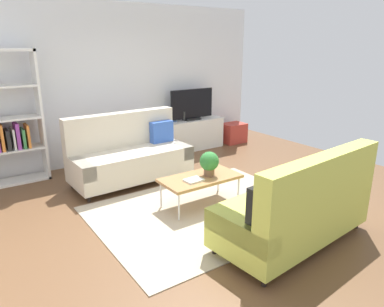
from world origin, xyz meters
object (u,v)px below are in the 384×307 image
(tv, at_px, (192,105))
(storage_trunk, at_px, (233,133))
(tv_console, at_px, (191,134))
(couch_green, at_px, (297,208))
(bottle_0, at_px, (184,116))
(bookshelf, at_px, (4,125))
(vase_1, at_px, (174,117))
(potted_plant, at_px, (209,162))
(table_book_0, at_px, (194,180))
(coffee_table, at_px, (200,179))
(couch_beige, at_px, (130,155))
(vase_0, at_px, (166,119))

(tv, relative_size, storage_trunk, 1.92)
(tv_console, relative_size, tv, 1.40)
(couch_green, distance_m, bottle_0, 3.91)
(bookshelf, relative_size, vase_1, 12.50)
(tv, height_order, potted_plant, tv)
(table_book_0, bearing_deg, coffee_table, 24.41)
(tv, bearing_deg, potted_plant, -119.52)
(coffee_table, height_order, storage_trunk, storage_trunk)
(vase_1, height_order, bottle_0, bottle_0)
(potted_plant, height_order, bottle_0, bottle_0)
(coffee_table, distance_m, vase_1, 2.69)
(couch_green, bearing_deg, coffee_table, 96.72)
(couch_beige, distance_m, tv, 2.16)
(couch_beige, xyz_separation_m, vase_1, (1.48, 1.02, 0.28))
(bottle_0, bearing_deg, tv_console, 10.93)
(couch_beige, xyz_separation_m, couch_green, (0.68, -2.84, 0.00))
(tv, bearing_deg, table_book_0, -124.00)
(potted_plant, distance_m, bottle_0, 2.64)
(coffee_table, relative_size, bookshelf, 0.52)
(storage_trunk, bearing_deg, bottle_0, 177.37)
(storage_trunk, height_order, potted_plant, potted_plant)
(couch_beige, distance_m, storage_trunk, 3.11)
(bookshelf, bearing_deg, vase_1, 0.55)
(couch_beige, bearing_deg, bottle_0, -152.88)
(couch_green, bearing_deg, bottle_0, 70.43)
(storage_trunk, distance_m, table_book_0, 3.63)
(bottle_0, bearing_deg, bookshelf, 178.96)
(couch_green, xyz_separation_m, tv_console, (1.19, 3.81, -0.12))
(tv, relative_size, vase_0, 6.37)
(vase_0, bearing_deg, couch_beige, -141.77)
(coffee_table, xyz_separation_m, vase_0, (0.91, 2.44, 0.33))
(couch_beige, xyz_separation_m, tv, (1.88, 0.95, 0.51))
(vase_1, bearing_deg, table_book_0, -116.46)
(bookshelf, bearing_deg, potted_plant, -48.43)
(potted_plant, bearing_deg, bookshelf, 131.57)
(couch_green, xyz_separation_m, bottle_0, (0.99, 3.77, 0.30))
(tv, distance_m, vase_0, 0.63)
(potted_plant, bearing_deg, tv_console, 60.68)
(couch_green, distance_m, tv, 4.01)
(coffee_table, distance_m, tv_console, 2.82)
(tv, xyz_separation_m, bookshelf, (-3.52, 0.04, 0.01))
(bottle_0, bearing_deg, vase_0, 166.43)
(storage_trunk, bearing_deg, coffee_table, -138.46)
(couch_green, distance_m, potted_plant, 1.41)
(tv_console, relative_size, table_book_0, 5.83)
(coffee_table, height_order, bottle_0, bottle_0)
(tv, bearing_deg, couch_green, -107.47)
(bookshelf, xyz_separation_m, bottle_0, (3.31, -0.06, -0.22))
(couch_beige, height_order, bookshelf, bookshelf)
(bookshelf, height_order, table_book_0, bookshelf)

